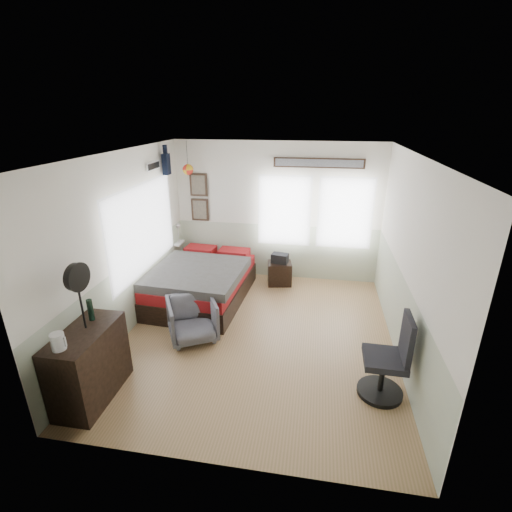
# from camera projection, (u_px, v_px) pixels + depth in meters

# --- Properties ---
(ground_plane) EXTENTS (4.00, 4.50, 0.01)m
(ground_plane) POSITION_uv_depth(u_px,v_px,m) (258.00, 336.00, 5.67)
(ground_plane) COLOR #947248
(room_shell) EXTENTS (4.02, 4.52, 2.71)m
(room_shell) POSITION_uv_depth(u_px,v_px,m) (255.00, 231.00, 5.26)
(room_shell) COLOR silver
(room_shell) RESTS_ON ground_plane
(wall_decor) EXTENTS (3.55, 1.32, 1.44)m
(wall_decor) POSITION_uv_depth(u_px,v_px,m) (217.00, 175.00, 6.86)
(wall_decor) COLOR #3C281A
(wall_decor) RESTS_ON room_shell
(bed) EXTENTS (1.64, 2.21, 0.68)m
(bed) POSITION_uv_depth(u_px,v_px,m) (202.00, 282.00, 6.66)
(bed) COLOR black
(bed) RESTS_ON ground_plane
(dresser) EXTENTS (0.48, 1.00, 0.90)m
(dresser) POSITION_uv_depth(u_px,v_px,m) (89.00, 364.00, 4.32)
(dresser) COLOR black
(dresser) RESTS_ON ground_plane
(armchair) EXTENTS (0.93, 0.94, 0.64)m
(armchair) POSITION_uv_depth(u_px,v_px,m) (192.00, 319.00, 5.51)
(armchair) COLOR slate
(armchair) RESTS_ON ground_plane
(nightstand) EXTENTS (0.51, 0.44, 0.45)m
(nightstand) POSITION_uv_depth(u_px,v_px,m) (280.00, 273.00, 7.28)
(nightstand) COLOR black
(nightstand) RESTS_ON ground_plane
(task_chair) EXTENTS (0.54, 0.54, 1.08)m
(task_chair) POSITION_uv_depth(u_px,v_px,m) (389.00, 364.00, 4.34)
(task_chair) COLOR black
(task_chair) RESTS_ON ground_plane
(kettle) EXTENTS (0.16, 0.14, 0.19)m
(kettle) POSITION_uv_depth(u_px,v_px,m) (58.00, 342.00, 3.81)
(kettle) COLOR silver
(kettle) RESTS_ON dresser
(bottle) EXTENTS (0.07, 0.07, 0.27)m
(bottle) POSITION_uv_depth(u_px,v_px,m) (90.00, 310.00, 4.34)
(bottle) COLOR black
(bottle) RESTS_ON dresser
(stand_fan) EXTENTS (0.12, 0.33, 0.80)m
(stand_fan) POSITION_uv_depth(u_px,v_px,m) (77.00, 278.00, 4.00)
(stand_fan) COLOR black
(stand_fan) RESTS_ON dresser
(black_bag) EXTENTS (0.34, 0.25, 0.18)m
(black_bag) POSITION_uv_depth(u_px,v_px,m) (280.00, 258.00, 7.16)
(black_bag) COLOR black
(black_bag) RESTS_ON nightstand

